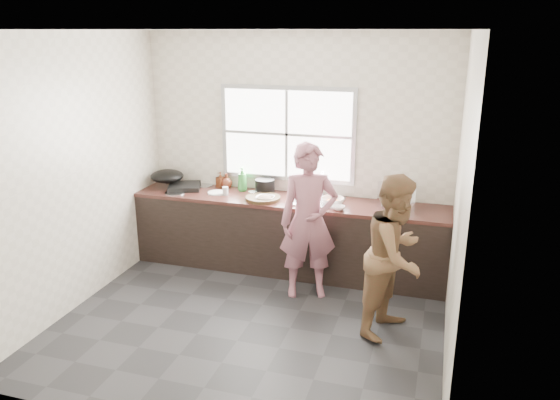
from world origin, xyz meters
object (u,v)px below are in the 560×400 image
(bottle_brown_short, at_px, (227,181))
(glass_jar, at_px, (225,191))
(black_pot, at_px, (265,186))
(dish_rack, at_px, (396,196))
(pot_lid_left, at_px, (175,193))
(burner, at_px, (184,187))
(person_side, at_px, (396,255))
(bowl_crabs, at_px, (332,202))
(plate_food, at_px, (217,193))
(cutting_board, at_px, (263,198))
(bottle_brown_tall, at_px, (221,180))
(woman, at_px, (309,226))
(pot_lid_right, at_px, (203,185))
(bottle_green, at_px, (242,179))
(bowl_held, at_px, (338,207))
(wok, at_px, (167,176))
(bowl_mince, at_px, (265,198))

(bottle_brown_short, height_order, glass_jar, bottle_brown_short)
(black_pot, height_order, dish_rack, dish_rack)
(dish_rack, bearing_deg, pot_lid_left, 167.21)
(burner, xyz_separation_m, dish_rack, (2.52, -0.01, 0.11))
(black_pot, xyz_separation_m, bottle_brown_short, (-0.52, 0.07, -0.00))
(person_side, bearing_deg, bowl_crabs, 59.43)
(bowl_crabs, xyz_separation_m, plate_food, (-1.39, 0.02, -0.02))
(burner, bearing_deg, person_side, -22.13)
(cutting_board, height_order, bowl_crabs, bowl_crabs)
(person_side, xyz_separation_m, bottle_brown_tall, (-2.24, 1.26, 0.19))
(woman, height_order, bowl_crabs, woman)
(bowl_crabs, distance_m, pot_lid_right, 1.70)
(person_side, relative_size, plate_food, 7.10)
(black_pot, xyz_separation_m, bottle_green, (-0.28, 0.01, 0.06))
(bowl_held, distance_m, black_pot, 1.02)
(wok, xyz_separation_m, pot_lid_left, (0.22, -0.23, -0.13))
(person_side, relative_size, bottle_brown_tall, 8.69)
(person_side, xyz_separation_m, dish_rack, (-0.12, 1.06, 0.24))
(woman, xyz_separation_m, dish_rack, (0.82, 0.58, 0.23))
(person_side, distance_m, plate_food, 2.40)
(glass_jar, bearing_deg, plate_food, 168.06)
(bowl_held, relative_size, bottle_brown_short, 1.06)
(glass_jar, distance_m, pot_lid_left, 0.60)
(pot_lid_left, bearing_deg, plate_food, 17.02)
(wok, bearing_deg, woman, -17.50)
(burner, height_order, dish_rack, dish_rack)
(bowl_held, bearing_deg, dish_rack, 22.63)
(bottle_brown_short, xyz_separation_m, glass_jar, (0.10, -0.28, -0.03))
(bowl_crabs, bearing_deg, person_side, -51.08)
(cutting_board, bearing_deg, bowl_mince, -28.26)
(burner, height_order, wok, wok)
(black_pot, xyz_separation_m, wok, (-1.22, -0.10, 0.05))
(bottle_green, bearing_deg, wok, -173.55)
(cutting_board, distance_m, pot_lid_left, 1.07)
(woman, bearing_deg, bottle_brown_short, 126.69)
(bowl_crabs, distance_m, glass_jar, 1.27)
(burner, distance_m, dish_rack, 2.52)
(black_pot, bearing_deg, bottle_brown_short, 172.00)
(bowl_held, bearing_deg, person_side, -49.80)
(bottle_brown_short, height_order, burner, bottle_brown_short)
(plate_food, distance_m, dish_rack, 2.07)
(bowl_crabs, relative_size, pot_lid_left, 0.84)
(bowl_mince, relative_size, glass_jar, 2.14)
(black_pot, height_order, plate_food, black_pot)
(person_side, xyz_separation_m, bowl_mince, (-1.55, 0.90, 0.13))
(dish_rack, bearing_deg, bottle_brown_tall, 157.26)
(wok, bearing_deg, plate_food, -7.05)
(glass_jar, relative_size, dish_rack, 0.27)
(bottle_brown_short, bearing_deg, bowl_crabs, -11.49)
(dish_rack, bearing_deg, burner, 162.40)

